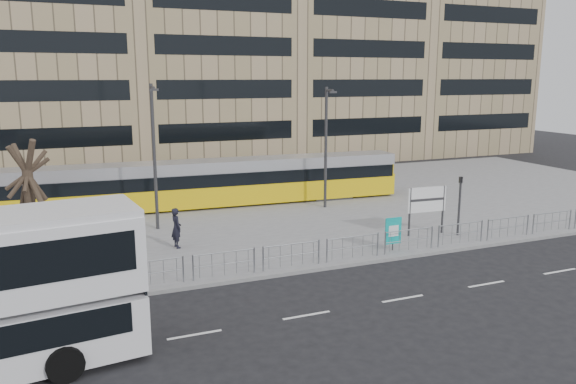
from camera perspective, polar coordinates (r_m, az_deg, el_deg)
name	(u,v)px	position (r m, az deg, el deg)	size (l,w,h in m)	color
ground	(311,272)	(24.40, 2.34, -8.14)	(120.00, 120.00, 0.00)	black
plaza	(231,210)	(35.19, -5.83, -1.86)	(64.00, 24.00, 0.15)	slate
kerb	(310,270)	(24.42, 2.29, -7.94)	(64.00, 0.25, 0.17)	gray
building_row	(176,27)	(56.43, -11.27, 16.16)	(70.40, 18.40, 31.20)	maroon
pedestrian_barrier	(347,242)	(25.37, 6.01, -5.08)	(32.07, 0.07, 1.10)	#93969B
road_markings	(380,302)	(21.56, 9.33, -11.02)	(62.00, 0.12, 0.01)	white
tram	(213,183)	(35.96, -7.64, 0.91)	(24.96, 3.76, 2.93)	#E0B90C
station_sign	(427,202)	(29.93, 13.92, -0.96)	(2.20, 0.24, 2.53)	#2D2D30
ad_panel	(393,231)	(27.05, 10.64, -3.93)	(0.85, 0.08, 1.59)	#2D2D30
pedestrian	(176,228)	(27.52, -11.27, -3.59)	(0.71, 0.47, 1.96)	black
traffic_light_west	(97,244)	(22.24, -18.82, -5.00)	(0.21, 0.23, 3.10)	#2D2D30
traffic_light_east	(460,198)	(30.18, 17.05, -0.60)	(0.20, 0.23, 3.10)	#2D2D30
lamp_post_west	(154,151)	(30.49, -13.43, 4.06)	(0.45, 1.04, 7.76)	#2D2D30
lamp_post_east	(326,142)	(34.86, 3.91, 5.05)	(0.45, 1.04, 7.50)	#2D2D30
bare_tree	(24,136)	(26.15, -25.26, 5.18)	(4.84, 4.84, 7.87)	black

